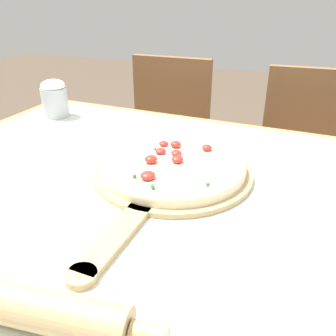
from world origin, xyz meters
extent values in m
cube|color=#A87F51|center=(0.00, 0.00, 0.75)|extent=(1.24, 1.04, 0.03)
cylinder|color=#A87F51|center=(-0.56, 0.46, 0.37)|extent=(0.06, 0.06, 0.74)
cube|color=silver|center=(0.00, 0.00, 0.77)|extent=(1.16, 0.96, 0.00)
cylinder|color=tan|center=(0.05, 0.11, 0.78)|extent=(0.36, 0.36, 0.01)
cube|color=tan|center=(0.05, -0.15, 0.78)|extent=(0.04, 0.20, 0.01)
cylinder|color=tan|center=(0.05, -0.25, 0.78)|extent=(0.05, 0.05, 0.01)
cylinder|color=beige|center=(0.05, 0.11, 0.79)|extent=(0.33, 0.33, 0.02)
torus|color=beige|center=(0.05, 0.11, 0.80)|extent=(0.33, 0.33, 0.02)
cylinder|color=white|center=(0.05, 0.11, 0.80)|extent=(0.29, 0.29, 0.00)
ellipsoid|color=red|center=(0.10, 0.20, 0.81)|extent=(0.02, 0.02, 0.01)
ellipsoid|color=red|center=(-0.01, 0.19, 0.81)|extent=(0.02, 0.02, 0.01)
ellipsoid|color=red|center=(0.03, 0.02, 0.81)|extent=(0.03, 0.03, 0.02)
ellipsoid|color=red|center=(0.05, 0.11, 0.81)|extent=(0.03, 0.03, 0.01)
ellipsoid|color=red|center=(0.04, 0.15, 0.81)|extent=(0.03, 0.03, 0.01)
ellipsoid|color=red|center=(0.00, 0.14, 0.81)|extent=(0.03, 0.03, 0.01)
ellipsoid|color=red|center=(0.02, 0.19, 0.81)|extent=(0.03, 0.03, 0.02)
ellipsoid|color=red|center=(0.00, 0.09, 0.81)|extent=(0.03, 0.03, 0.02)
cube|color=#387533|center=(-0.02, 0.15, 0.81)|extent=(0.01, 0.00, 0.01)
cube|color=#387533|center=(0.05, 0.12, 0.81)|extent=(0.01, 0.01, 0.01)
cube|color=#387533|center=(0.15, 0.04, 0.81)|extent=(0.01, 0.01, 0.01)
cube|color=#387533|center=(0.05, -0.02, 0.81)|extent=(0.01, 0.01, 0.01)
cube|color=#387533|center=(0.00, 0.01, 0.81)|extent=(0.00, 0.01, 0.01)
cylinder|color=tan|center=(0.00, -0.34, 0.80)|extent=(0.33, 0.10, 0.05)
cylinder|color=tan|center=(0.19, -0.31, 0.80)|extent=(0.05, 0.03, 0.03)
cube|color=brown|center=(-0.31, 0.80, 0.42)|extent=(0.42, 0.42, 0.02)
cube|color=brown|center=(-0.32, 0.98, 0.65)|extent=(0.38, 0.05, 0.44)
cylinder|color=brown|center=(-0.46, 0.64, 0.21)|extent=(0.04, 0.04, 0.41)
cylinder|color=brown|center=(-0.14, 0.65, 0.21)|extent=(0.04, 0.04, 0.41)
cylinder|color=brown|center=(-0.48, 0.96, 0.21)|extent=(0.04, 0.04, 0.41)
cylinder|color=brown|center=(-0.16, 0.97, 0.21)|extent=(0.04, 0.04, 0.41)
cube|color=brown|center=(0.33, 0.80, 0.42)|extent=(0.44, 0.44, 0.02)
cube|color=brown|center=(0.31, 0.98, 0.65)|extent=(0.38, 0.07, 0.44)
cylinder|color=brown|center=(0.19, 0.63, 0.21)|extent=(0.04, 0.04, 0.41)
cylinder|color=brown|center=(0.50, 0.66, 0.21)|extent=(0.04, 0.04, 0.41)
cylinder|color=brown|center=(0.16, 0.95, 0.21)|extent=(0.04, 0.04, 0.41)
cylinder|color=brown|center=(0.47, 0.98, 0.21)|extent=(0.04, 0.04, 0.41)
cylinder|color=#B2B7BC|center=(-0.47, 0.34, 0.82)|extent=(0.08, 0.08, 0.09)
ellipsoid|color=white|center=(-0.47, 0.34, 0.88)|extent=(0.08, 0.08, 0.04)
camera|label=1|loc=(0.32, -0.56, 1.16)|focal=38.00mm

